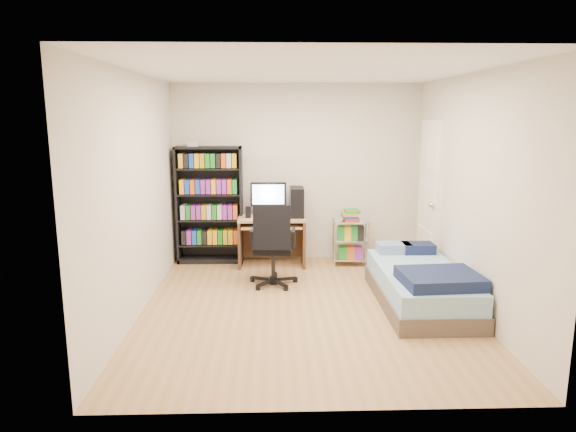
{
  "coord_description": "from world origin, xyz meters",
  "views": [
    {
      "loc": [
        -0.35,
        -5.29,
        2.06
      ],
      "look_at": [
        -0.17,
        0.4,
        0.94
      ],
      "focal_mm": 32.0,
      "sensor_mm": 36.0,
      "label": 1
    }
  ],
  "objects_px": {
    "computer_desk": "(278,221)",
    "bed": "(421,285)",
    "media_shelf": "(210,203)",
    "office_chair": "(273,260)"
  },
  "relations": [
    {
      "from": "media_shelf",
      "to": "bed",
      "type": "height_order",
      "value": "media_shelf"
    },
    {
      "from": "computer_desk",
      "to": "bed",
      "type": "relative_size",
      "value": 0.64
    },
    {
      "from": "media_shelf",
      "to": "bed",
      "type": "distance_m",
      "value": 3.14
    },
    {
      "from": "office_chair",
      "to": "bed",
      "type": "relative_size",
      "value": 0.57
    },
    {
      "from": "media_shelf",
      "to": "bed",
      "type": "xyz_separation_m",
      "value": [
        2.51,
        -1.78,
        -0.62
      ]
    },
    {
      "from": "office_chair",
      "to": "bed",
      "type": "xyz_separation_m",
      "value": [
        1.63,
        -0.7,
        -0.1
      ]
    },
    {
      "from": "bed",
      "to": "computer_desk",
      "type": "bearing_deg",
      "value": 133.81
    },
    {
      "from": "media_shelf",
      "to": "computer_desk",
      "type": "distance_m",
      "value": 1.0
    },
    {
      "from": "office_chair",
      "to": "computer_desk",
      "type": "bearing_deg",
      "value": 89.32
    },
    {
      "from": "computer_desk",
      "to": "bed",
      "type": "height_order",
      "value": "computer_desk"
    }
  ]
}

